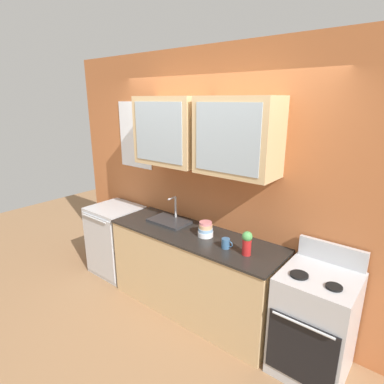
{
  "coord_description": "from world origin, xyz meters",
  "views": [
    {
      "loc": [
        1.87,
        -2.34,
        2.26
      ],
      "look_at": [
        -0.02,
        0.0,
        1.36
      ],
      "focal_mm": 29.23,
      "sensor_mm": 36.0,
      "label": 1
    }
  ],
  "objects": [
    {
      "name": "ground_plane",
      "position": [
        0.0,
        0.0,
        0.0
      ],
      "size": [
        10.0,
        10.0,
        0.0
      ],
      "primitive_type": "plane",
      "color": "#936B47"
    },
    {
      "name": "back_wall_unit",
      "position": [
        -0.0,
        0.3,
        1.53
      ],
      "size": [
        4.34,
        0.48,
        2.77
      ],
      "color": "#B76638",
      "rests_on": "ground_plane"
    },
    {
      "name": "counter",
      "position": [
        0.0,
        0.0,
        0.46
      ],
      "size": [
        1.94,
        0.63,
        0.91
      ],
      "color": "tan",
      "rests_on": "ground_plane"
    },
    {
      "name": "stove_range",
      "position": [
        1.3,
        -0.0,
        0.46
      ],
      "size": [
        0.59,
        0.62,
        1.09
      ],
      "color": "silver",
      "rests_on": "ground_plane"
    },
    {
      "name": "sink_faucet",
      "position": [
        -0.4,
        0.07,
        0.94
      ],
      "size": [
        0.46,
        0.29,
        0.29
      ],
      "color": "#2D2D30",
      "rests_on": "counter"
    },
    {
      "name": "bowl_stack",
      "position": [
        0.14,
        0.03,
        0.99
      ],
      "size": [
        0.16,
        0.16,
        0.16
      ],
      "color": "white",
      "rests_on": "counter"
    },
    {
      "name": "vase",
      "position": [
        0.66,
        -0.06,
        1.03
      ],
      "size": [
        0.09,
        0.09,
        0.23
      ],
      "color": "#B21E1E",
      "rests_on": "counter"
    },
    {
      "name": "cup_near_sink",
      "position": [
        0.45,
        -0.07,
        0.96
      ],
      "size": [
        0.12,
        0.08,
        0.1
      ],
      "color": "#38608C",
      "rests_on": "counter"
    },
    {
      "name": "dishwasher",
      "position": [
        -1.31,
        -0.0,
        0.46
      ],
      "size": [
        0.62,
        0.61,
        0.91
      ],
      "color": "silver",
      "rests_on": "ground_plane"
    }
  ]
}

